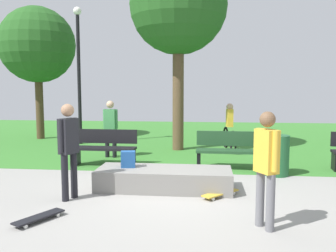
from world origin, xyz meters
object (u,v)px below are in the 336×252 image
backpack_on_ledge (128,159)px  skater_performing_trick (266,161)px  concrete_ledge (164,179)px  tree_slender_maple (37,45)px  tree_tall_oak (178,7)px  lamp_post (79,63)px  park_bench_far_right (105,147)px  skateboard_by_ledge (39,217)px  cyclist_on_bicycle (229,130)px  skater_watching (69,144)px  trash_bin (277,155)px  skateboard_spare (220,193)px  pedestrian_with_backpack (111,124)px  park_bench_near_path (229,149)px

backpack_on_ledge → skater_performing_trick: skater_performing_trick is taller
concrete_ledge → tree_slender_maple: (-5.63, 6.43, 3.38)m
tree_tall_oak → skater_performing_trick: bearing=-74.6°
concrete_ledge → lamp_post: 6.96m
lamp_post → park_bench_far_right: bearing=-60.9°
skateboard_by_ledge → cyclist_on_bicycle: (3.17, 6.48, 0.57)m
skater_watching → lamp_post: lamp_post is taller
tree_slender_maple → lamp_post: tree_slender_maple is taller
skateboard_by_ledge → tree_slender_maple: (-3.99, 8.33, 3.51)m
trash_bin → lamp_post: bearing=146.8°
skateboard_spare → trash_bin: size_ratio=0.78×
lamp_post → cyclist_on_bicycle: bearing=-8.2°
concrete_ledge → pedestrian_with_backpack: size_ratio=1.62×
backpack_on_ledge → skateboard_spare: size_ratio=0.45×
skateboard_by_ledge → trash_bin: bearing=39.2°
concrete_ledge → skateboard_by_ledge: 2.52m
backpack_on_ledge → skateboard_by_ledge: bearing=54.5°
trash_bin → pedestrian_with_backpack: 4.62m
skater_performing_trick → skateboard_by_ledge: skater_performing_trick is taller
park_bench_near_path → lamp_post: 6.49m
skater_performing_trick → pedestrian_with_backpack: bearing=126.1°
concrete_ledge → park_bench_near_path: park_bench_near_path is taller
park_bench_near_path → skateboard_spare: bearing=-97.2°
skater_performing_trick → skateboard_by_ledge: bearing=-178.3°
skateboard_by_ledge → park_bench_near_path: 4.88m
backpack_on_ledge → skater_watching: (-0.86, -0.89, 0.43)m
skater_performing_trick → tree_tall_oak: (-1.74, 6.31, 3.50)m
concrete_ledge → park_bench_far_right: 2.66m
park_bench_far_right → tree_tall_oak: 5.00m
skater_watching → cyclist_on_bicycle: 6.25m
tree_tall_oak → cyclist_on_bicycle: (1.62, 0.08, -3.83)m
tree_slender_maple → pedestrian_with_backpack: (3.74, -3.38, -2.62)m
skater_watching → trash_bin: bearing=29.1°
skater_performing_trick → skater_watching: 3.38m
concrete_ledge → trash_bin: 2.79m
tree_slender_maple → park_bench_near_path: bearing=-32.8°
backpack_on_ledge → skater_watching: bearing=35.4°
skater_performing_trick → trash_bin: (0.75, 3.20, -0.51)m
park_bench_near_path → skater_watching: bearing=-137.2°
backpack_on_ledge → tree_slender_maple: 8.59m
park_bench_far_right → lamp_post: size_ratio=0.34×
backpack_on_ledge → skateboard_by_ledge: size_ratio=0.40×
skater_performing_trick → skateboard_by_ledge: 3.41m
tree_tall_oak → backpack_on_ledge: bearing=-98.1°
park_bench_far_right → tree_slender_maple: 6.67m
skater_watching → trash_bin: 4.59m
concrete_ledge → park_bench_far_right: bearing=131.6°
park_bench_near_path → backpack_on_ledge: bearing=-138.4°
park_bench_near_path → trash_bin: (1.03, -0.52, -0.02)m
concrete_ledge → skater_performing_trick: bearing=-47.6°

